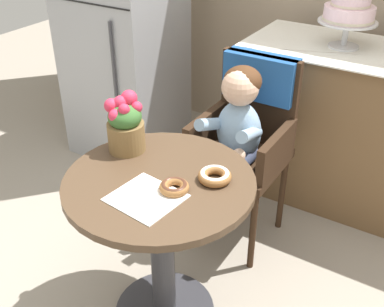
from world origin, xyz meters
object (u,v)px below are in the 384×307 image
donut_mid (174,187)px  flower_vase (125,124)px  wicker_chair (250,122)px  cafe_table (161,224)px  seated_child (235,128)px  donut_front (215,176)px  refrigerator (123,27)px  tiered_cake_stand (349,12)px

donut_mid → flower_vase: (-0.32, 0.14, 0.10)m
wicker_chair → flower_vase: bearing=-108.4°
donut_mid → flower_vase: size_ratio=0.44×
cafe_table → donut_mid: 0.25m
wicker_chair → seated_child: seated_child is taller
seated_child → donut_front: bearing=-71.8°
cafe_table → donut_mid: bearing=-19.7°
donut_front → cafe_table: bearing=-150.2°
flower_vase → refrigerator: refrigerator is taller
seated_child → flower_vase: bearing=-118.9°
wicker_chair → refrigerator: size_ratio=0.56×
seated_child → refrigerator: 1.20m
seated_child → wicker_chair: bearing=90.0°
flower_vase → tiered_cake_stand: (0.51, 1.19, 0.25)m
tiered_cake_stand → refrigerator: 1.36m
cafe_table → donut_front: 0.31m
donut_mid → tiered_cake_stand: (0.18, 1.33, 0.35)m
wicker_chair → donut_front: size_ratio=7.66×
cafe_table → refrigerator: 1.56m
cafe_table → wicker_chair: (0.02, 0.73, 0.13)m
donut_front → donut_mid: 0.16m
cafe_table → donut_mid: size_ratio=6.66×
seated_child → tiered_cake_stand: 0.87m
cafe_table → donut_mid: (0.09, -0.03, 0.23)m
donut_front → flower_vase: (-0.41, 0.01, 0.09)m
cafe_table → seated_child: 0.60m
cafe_table → flower_vase: 0.42m
cafe_table → flower_vase: (-0.24, 0.11, 0.33)m
refrigerator → donut_mid: bearing=-44.8°
tiered_cake_stand → flower_vase: bearing=-113.2°
cafe_table → refrigerator: size_ratio=0.42×
refrigerator → donut_front: bearing=-39.1°
donut_mid → refrigerator: bearing=135.2°
refrigerator → flower_vase: bearing=-50.6°
donut_mid → cafe_table: bearing=160.3°
cafe_table → donut_front: (0.18, 0.10, 0.23)m
donut_mid → seated_child: bearing=96.2°
wicker_chair → donut_mid: wicker_chair is taller
cafe_table → refrigerator: (-1.05, 1.10, 0.34)m
seated_child → flower_vase: 0.56m
donut_mid → donut_front: bearing=55.9°
cafe_table → tiered_cake_stand: 1.45m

